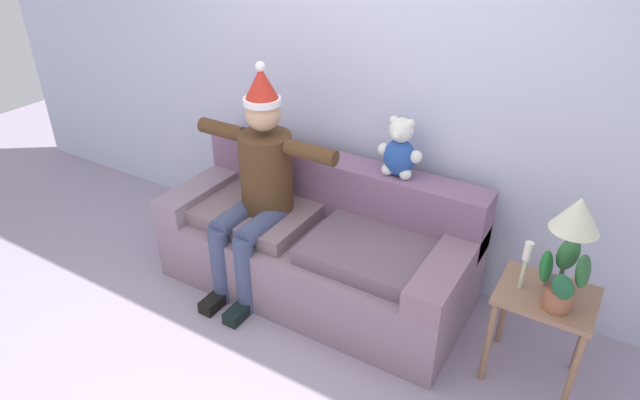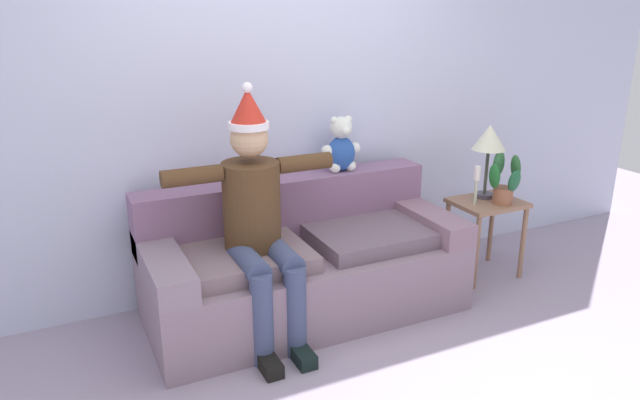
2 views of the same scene
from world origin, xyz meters
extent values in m
plane|color=#9D8FA4|center=(0.00, 0.00, 0.00)|extent=(10.00, 10.00, 0.00)
cube|color=silver|center=(0.00, 1.55, 1.35)|extent=(7.00, 0.10, 2.70)
cube|color=gray|center=(0.00, 0.98, 0.22)|extent=(2.01, 0.88, 0.44)
cube|color=gray|center=(0.00, 1.30, 0.64)|extent=(2.01, 0.24, 0.40)
cube|color=gray|center=(-0.90, 0.98, 0.52)|extent=(0.22, 0.88, 0.15)
cube|color=gray|center=(0.90, 0.98, 0.52)|extent=(0.22, 0.88, 0.15)
cube|color=slate|center=(-0.45, 0.93, 0.49)|extent=(0.80, 0.62, 0.10)
cube|color=slate|center=(0.45, 0.93, 0.49)|extent=(0.80, 0.62, 0.10)
cylinder|color=#4E331C|center=(-0.36, 0.96, 0.80)|extent=(0.34, 0.34, 0.52)
sphere|color=tan|center=(-0.36, 0.96, 1.20)|extent=(0.22, 0.22, 0.22)
cylinder|color=white|center=(-0.36, 0.96, 1.28)|extent=(0.23, 0.23, 0.04)
cone|color=red|center=(-0.36, 0.96, 1.39)|extent=(0.21, 0.21, 0.20)
sphere|color=white|center=(-0.36, 0.96, 1.49)|extent=(0.06, 0.06, 0.06)
cylinder|color=#404A6E|center=(-0.46, 0.76, 0.54)|extent=(0.14, 0.40, 0.14)
cylinder|color=#404A6E|center=(-0.46, 0.56, 0.27)|extent=(0.13, 0.13, 0.54)
cube|color=black|center=(-0.46, 0.48, 0.04)|extent=(0.10, 0.24, 0.08)
cylinder|color=#404A6E|center=(-0.26, 0.76, 0.54)|extent=(0.14, 0.40, 0.14)
cylinder|color=#404A6E|center=(-0.26, 0.56, 0.27)|extent=(0.13, 0.13, 0.54)
cube|color=black|center=(-0.26, 0.48, 0.04)|extent=(0.10, 0.24, 0.08)
cylinder|color=#4E331C|center=(-0.70, 0.96, 1.02)|extent=(0.34, 0.10, 0.10)
cylinder|color=#4E331C|center=(-0.02, 0.96, 1.02)|extent=(0.34, 0.10, 0.10)
ellipsoid|color=#2851A4|center=(0.41, 1.30, 0.96)|extent=(0.20, 0.16, 0.24)
sphere|color=white|center=(0.41, 1.30, 1.14)|extent=(0.15, 0.15, 0.15)
sphere|color=white|center=(0.41, 1.24, 1.13)|extent=(0.07, 0.07, 0.07)
sphere|color=white|center=(0.36, 1.30, 1.19)|extent=(0.05, 0.05, 0.05)
sphere|color=white|center=(0.46, 1.30, 1.19)|extent=(0.05, 0.05, 0.05)
sphere|color=white|center=(0.31, 1.30, 0.99)|extent=(0.08, 0.08, 0.08)
sphere|color=white|center=(0.35, 1.27, 0.87)|extent=(0.08, 0.08, 0.08)
sphere|color=white|center=(0.52, 1.30, 0.99)|extent=(0.08, 0.08, 0.08)
sphere|color=white|center=(0.47, 1.27, 0.87)|extent=(0.08, 0.08, 0.08)
cube|color=#946B50|center=(1.43, 0.95, 0.56)|extent=(0.49, 0.40, 0.03)
cylinder|color=#946B50|center=(1.22, 0.78, 0.27)|extent=(0.04, 0.04, 0.55)
cylinder|color=#946B50|center=(1.64, 0.78, 0.27)|extent=(0.04, 0.04, 0.55)
cylinder|color=#946B50|center=(1.22, 1.12, 0.27)|extent=(0.04, 0.04, 0.55)
cylinder|color=#946B50|center=(1.64, 1.12, 0.27)|extent=(0.04, 0.04, 0.55)
cylinder|color=#47414C|center=(1.46, 1.03, 0.59)|extent=(0.14, 0.14, 0.03)
cylinder|color=#484D3F|center=(1.46, 1.03, 0.77)|extent=(0.02, 0.02, 0.33)
cone|color=beige|center=(1.46, 1.03, 1.03)|extent=(0.24, 0.24, 0.18)
cylinder|color=#93583C|center=(1.48, 0.86, 0.64)|extent=(0.14, 0.14, 0.12)
ellipsoid|color=#295A2E|center=(1.56, 0.84, 0.84)|extent=(0.11, 0.12, 0.19)
ellipsoid|color=#2D6537|center=(1.47, 0.92, 0.86)|extent=(0.13, 0.09, 0.20)
ellipsoid|color=#1E6529|center=(1.39, 0.86, 0.79)|extent=(0.08, 0.11, 0.19)
ellipsoid|color=#1F5E36|center=(1.49, 0.77, 0.76)|extent=(0.14, 0.12, 0.21)
cylinder|color=beige|center=(1.29, 0.93, 0.67)|extent=(0.02, 0.02, 0.18)
cylinder|color=white|center=(1.29, 0.93, 0.81)|extent=(0.04, 0.04, 0.10)
camera|label=1|loc=(1.57, -1.54, 2.39)|focal=30.66mm
camera|label=2|loc=(-1.41, -2.17, 1.92)|focal=33.05mm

